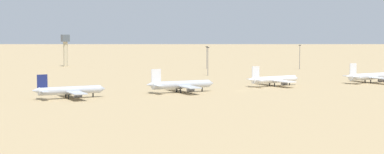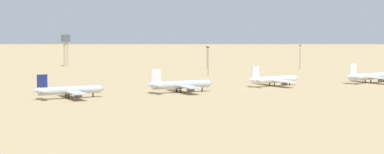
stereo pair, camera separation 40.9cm
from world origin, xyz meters
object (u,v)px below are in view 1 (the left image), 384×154
(parked_jet_white_4, at_px, (274,80))
(parked_jet_navy_2, at_px, (69,90))
(light_pole_east, at_px, (208,59))
(parked_jet_white_3, at_px, (180,85))
(light_pole_west, at_px, (207,56))
(light_pole_mid, at_px, (300,55))
(control_tower, at_px, (65,47))
(parked_jet_white_5, at_px, (369,76))

(parked_jet_white_4, bearing_deg, parked_jet_navy_2, 179.65)
(parked_jet_navy_2, xyz_separation_m, light_pole_east, (110.79, 77.90, 6.38))
(parked_jet_white_4, xyz_separation_m, light_pole_east, (4.56, 73.87, 6.42))
(parked_jet_white_3, bearing_deg, light_pole_west, 59.56)
(light_pole_east, bearing_deg, light_pole_mid, 12.23)
(light_pole_east, bearing_deg, parked_jet_navy_2, -144.89)
(parked_jet_white_4, bearing_deg, control_tower, 100.39)
(parked_jet_white_3, bearing_deg, light_pole_mid, 37.83)
(parked_jet_white_5, distance_m, light_pole_east, 97.14)
(parked_jet_white_5, bearing_deg, control_tower, 114.56)
(parked_jet_white_3, xyz_separation_m, parked_jet_white_5, (109.18, -4.20, -0.10))
(parked_jet_navy_2, distance_m, parked_jet_white_3, 51.54)
(parked_jet_white_3, bearing_deg, control_tower, 90.62)
(parked_jet_white_3, height_order, control_tower, control_tower)
(light_pole_west, distance_m, light_pole_east, 61.16)
(light_pole_east, bearing_deg, parked_jet_white_3, -126.91)
(parked_jet_white_4, bearing_deg, parked_jet_white_3, -177.28)
(light_pole_west, bearing_deg, control_tower, 139.33)
(parked_jet_white_3, height_order, parked_jet_white_4, parked_jet_white_3)
(parked_jet_white_3, xyz_separation_m, parked_jet_white_4, (54.70, 5.02, -0.23))
(parked_jet_white_5, relative_size, light_pole_west, 2.09)
(parked_jet_navy_2, xyz_separation_m, parked_jet_white_5, (160.72, -5.19, 0.10))
(light_pole_mid, bearing_deg, control_tower, 141.76)
(parked_jet_white_4, bearing_deg, light_pole_east, 83.94)
(light_pole_west, height_order, light_pole_east, light_pole_east)
(parked_jet_white_4, relative_size, light_pole_mid, 1.87)
(parked_jet_navy_2, relative_size, light_pole_west, 2.03)
(parked_jet_navy_2, height_order, parked_jet_white_3, parked_jet_white_3)
(parked_jet_navy_2, xyz_separation_m, parked_jet_white_3, (51.53, -0.99, 0.19))
(parked_jet_white_3, distance_m, parked_jet_white_5, 109.27)
(light_pole_mid, bearing_deg, light_pole_east, -167.77)
(light_pole_mid, bearing_deg, light_pole_west, 145.75)
(parked_jet_white_4, bearing_deg, parked_jet_white_5, -12.14)
(parked_jet_navy_2, bearing_deg, light_pole_mid, 28.27)
(parked_jet_white_3, height_order, light_pole_west, light_pole_west)
(parked_jet_white_5, relative_size, control_tower, 1.40)
(parked_jet_white_3, distance_m, parked_jet_white_4, 54.93)
(parked_jet_navy_2, height_order, light_pole_east, light_pole_east)
(parked_jet_white_4, height_order, light_pole_east, light_pole_east)
(parked_jet_navy_2, bearing_deg, parked_jet_white_5, 0.03)
(parked_jet_navy_2, distance_m, parked_jet_white_5, 160.80)
(light_pole_west, relative_size, light_pole_mid, 0.93)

